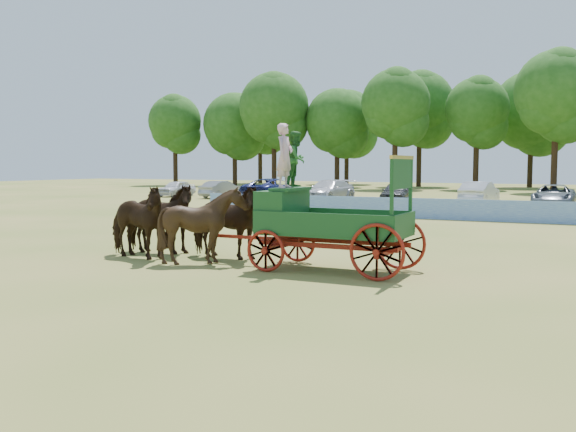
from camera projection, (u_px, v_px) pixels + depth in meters
The scene contains 9 objects.
ground at pixel (283, 276), 16.02m from camera, with size 160.00×160.00×0.00m, color #A28649.
horse_lead_left at pixel (135, 222), 18.88m from camera, with size 1.17×2.58×2.18m, color #321D0E.
horse_lead_right at pixel (158, 219), 19.86m from camera, with size 1.17×2.58×2.18m, color #321D0E.
horse_wheel_left at pixel (203, 225), 17.81m from camera, with size 1.76×1.98×2.18m, color #321D0E.
horse_wheel_right at pixel (224, 222), 18.80m from camera, with size 1.17×2.58×2.18m, color #321D0E.
farm_dray at pixel (308, 207), 16.96m from camera, with size 6.00×2.00×3.84m.
sponsor_banner at pixel (426, 209), 32.48m from camera, with size 26.00×0.08×1.05m, color #2152B5.
parked_cars at pixel (437, 193), 44.24m from camera, with size 47.06×6.55×1.65m.
treeline at pixel (491, 106), 71.61m from camera, with size 89.52×24.04×14.20m.
Camera 1 is at (7.18, -14.13, 2.79)m, focal length 40.00 mm.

